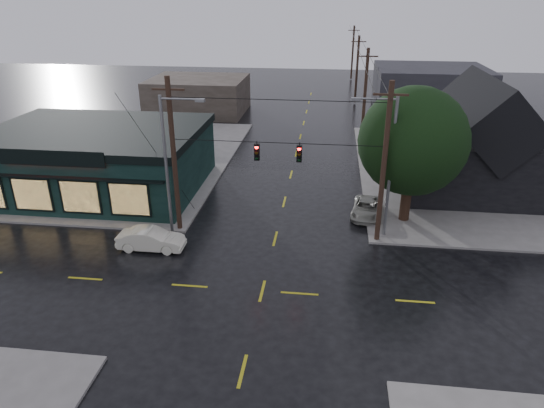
# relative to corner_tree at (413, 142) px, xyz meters

# --- Properties ---
(ground_plane) EXTENTS (160.00, 160.00, 0.00)m
(ground_plane) POSITION_rel_corner_tree_xyz_m (-8.58, -9.72, -5.73)
(ground_plane) COLOR black
(sidewalk_nw) EXTENTS (28.00, 28.00, 0.15)m
(sidewalk_nw) POSITION_rel_corner_tree_xyz_m (-28.58, 10.28, -5.66)
(sidewalk_nw) COLOR slate
(sidewalk_nw) RESTS_ON ground
(sidewalk_ne) EXTENTS (28.00, 28.00, 0.15)m
(sidewalk_ne) POSITION_rel_corner_tree_xyz_m (11.42, 10.28, -5.66)
(sidewalk_ne) COLOR slate
(sidewalk_ne) RESTS_ON ground
(pizza_shop) EXTENTS (16.30, 12.34, 4.90)m
(pizza_shop) POSITION_rel_corner_tree_xyz_m (-23.58, 3.22, -3.17)
(pizza_shop) COLOR black
(pizza_shop) RESTS_ON ground
(ne_building) EXTENTS (12.60, 11.60, 8.75)m
(ne_building) POSITION_rel_corner_tree_xyz_m (6.42, 7.28, -1.26)
(ne_building) COLOR black
(ne_building) RESTS_ON ground
(corner_tree) EXTENTS (7.15, 7.15, 9.18)m
(corner_tree) POSITION_rel_corner_tree_xyz_m (0.00, 0.00, 0.00)
(corner_tree) COLOR black
(corner_tree) RESTS_ON ground
(utility_pole_nw) EXTENTS (2.00, 0.32, 10.15)m
(utility_pole_nw) POSITION_rel_corner_tree_xyz_m (-15.08, -3.22, -5.73)
(utility_pole_nw) COLOR black
(utility_pole_nw) RESTS_ON ground
(utility_pole_ne) EXTENTS (2.00, 0.32, 10.15)m
(utility_pole_ne) POSITION_rel_corner_tree_xyz_m (-2.08, -3.22, -5.73)
(utility_pole_ne) COLOR black
(utility_pole_ne) RESTS_ON ground
(utility_pole_far_a) EXTENTS (2.00, 0.32, 9.65)m
(utility_pole_far_a) POSITION_rel_corner_tree_xyz_m (-2.08, 18.28, -5.73)
(utility_pole_far_a) COLOR black
(utility_pole_far_a) RESTS_ON ground
(utility_pole_far_b) EXTENTS (2.00, 0.32, 9.15)m
(utility_pole_far_b) POSITION_rel_corner_tree_xyz_m (-2.08, 38.28, -5.73)
(utility_pole_far_b) COLOR black
(utility_pole_far_b) RESTS_ON ground
(utility_pole_far_c) EXTENTS (2.00, 0.32, 9.15)m
(utility_pole_far_c) POSITION_rel_corner_tree_xyz_m (-2.08, 58.28, -5.73)
(utility_pole_far_c) COLOR black
(utility_pole_far_c) RESTS_ON ground
(span_signal_assembly) EXTENTS (13.00, 0.48, 1.23)m
(span_signal_assembly) POSITION_rel_corner_tree_xyz_m (-8.49, -3.22, -0.03)
(span_signal_assembly) COLOR black
(span_signal_assembly) RESTS_ON ground
(streetlight_nw) EXTENTS (5.40, 0.30, 9.15)m
(streetlight_nw) POSITION_rel_corner_tree_xyz_m (-15.38, -3.92, -5.73)
(streetlight_nw) COLOR gray
(streetlight_nw) RESTS_ON ground
(streetlight_ne) EXTENTS (5.40, 0.30, 9.15)m
(streetlight_ne) POSITION_rel_corner_tree_xyz_m (-1.58, -2.52, -5.73)
(streetlight_ne) COLOR gray
(streetlight_ne) RESTS_ON ground
(bg_building_west) EXTENTS (12.00, 10.00, 4.40)m
(bg_building_west) POSITION_rel_corner_tree_xyz_m (-22.58, 30.28, -3.53)
(bg_building_west) COLOR #352E26
(bg_building_west) RESTS_ON ground
(bg_building_east) EXTENTS (14.00, 12.00, 5.60)m
(bg_building_east) POSITION_rel_corner_tree_xyz_m (7.42, 35.28, -2.93)
(bg_building_east) COLOR #27272C
(bg_building_east) RESTS_ON ground
(sedan_cream) EXTENTS (4.15, 1.48, 1.36)m
(sedan_cream) POSITION_rel_corner_tree_xyz_m (-16.03, -6.01, -5.05)
(sedan_cream) COLOR silver
(sedan_cream) RESTS_ON ground
(suv_silver) EXTENTS (2.44, 4.34, 1.14)m
(suv_silver) POSITION_rel_corner_tree_xyz_m (-2.58, 0.52, -5.16)
(suv_silver) COLOR gray
(suv_silver) RESTS_ON ground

